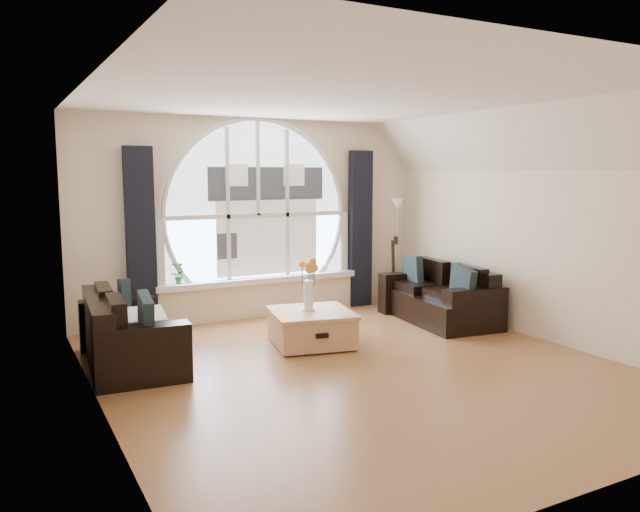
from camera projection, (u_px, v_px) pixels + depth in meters
The scene contains 21 objects.
ground at pixel (362, 369), 6.27m from camera, with size 5.00×5.50×0.01m, color brown.
ceiling at pixel (364, 96), 5.92m from camera, with size 5.00×5.50×0.01m, color silver.
wall_back at pixel (257, 219), 8.50m from camera, with size 5.00×0.01×2.70m, color beige.
wall_front at pixel (608, 277), 3.69m from camera, with size 5.00×0.01×2.70m, color beige.
wall_left at pixel (96, 251), 4.93m from camera, with size 0.01×5.50×2.70m, color beige.
wall_right at pixel (544, 226), 7.26m from camera, with size 0.01×5.50×2.70m, color beige.
attic_slope at pixel (529, 139), 6.99m from camera, with size 0.92×5.50×0.72m, color silver.
arched_window at pixel (257, 199), 8.44m from camera, with size 2.60×0.06×2.15m, color silver.
window_sill at pixel (260, 280), 8.52m from camera, with size 2.90×0.22×0.08m, color white.
window_frame at pixel (258, 199), 8.41m from camera, with size 2.76×0.08×2.15m, color white.
neighbor_house at pixel (268, 208), 8.51m from camera, with size 1.70×0.02×1.50m, color silver.
curtain_left at pixel (141, 240), 7.67m from camera, with size 0.35×0.12×2.30m, color black.
curtain_right at pixel (360, 229), 9.17m from camera, with size 0.35×0.12×2.30m, color black.
sofa_left at pixel (130, 327), 6.36m from camera, with size 0.82×1.65×0.73m, color black.
sofa_right at pixel (439, 292), 8.24m from camera, with size 0.82×1.65×0.73m, color black.
coffee_chest at pixel (311, 326), 7.13m from camera, with size 0.90×0.90×0.44m, color tan.
throw_blanket at pixel (137, 319), 6.29m from camera, with size 0.55×0.55×0.10m, color silver.
vase_flowers at pixel (308, 277), 7.09m from camera, with size 0.24×0.24×0.70m, color white.
floor_lamp at pixel (397, 252), 9.28m from camera, with size 0.24×0.24×1.60m, color #B2B2B2.
guitar at pixel (391, 271), 9.17m from camera, with size 0.36×0.24×1.06m, color #945727.
potted_plant at pixel (178, 272), 7.96m from camera, with size 0.16×0.11×0.31m, color #1E6023.
Camera 1 is at (-3.23, -5.15, 1.96)m, focal length 34.77 mm.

